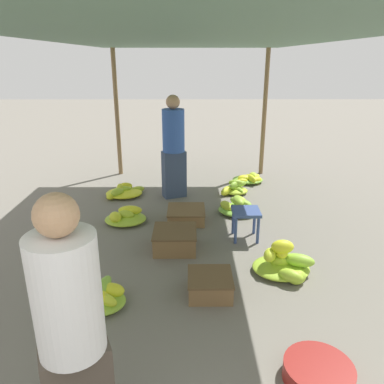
{
  "coord_description": "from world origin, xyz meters",
  "views": [
    {
      "loc": [
        -0.03,
        -1.04,
        2.15
      ],
      "look_at": [
        0.0,
        2.68,
        0.81
      ],
      "focal_mm": 35.0,
      "sensor_mm": 36.0,
      "label": 1
    }
  ],
  "objects_px": {
    "banana_pile_left_2": "(123,192)",
    "crate_far": "(186,215)",
    "crate_mid": "(175,239)",
    "vendor_foreground": "(72,334)",
    "basin_black": "(318,373)",
    "crate_near": "(210,285)",
    "banana_pile_left_0": "(126,217)",
    "banana_pile_right_1": "(234,189)",
    "stool": "(246,216)",
    "banana_pile_right_2": "(238,206)",
    "banana_pile_left_1": "(101,299)",
    "banana_pile_right_3": "(249,179)",
    "banana_pile_right_0": "(284,265)",
    "shopper_walking_mid": "(174,146)"
  },
  "relations": [
    {
      "from": "banana_pile_right_0",
      "to": "crate_far",
      "type": "bearing_deg",
      "value": 127.22
    },
    {
      "from": "vendor_foreground",
      "to": "banana_pile_right_1",
      "type": "bearing_deg",
      "value": 72.79
    },
    {
      "from": "banana_pile_left_0",
      "to": "banana_pile_left_1",
      "type": "bearing_deg",
      "value": -87.9
    },
    {
      "from": "banana_pile_left_1",
      "to": "banana_pile_right_1",
      "type": "relative_size",
      "value": 1.03
    },
    {
      "from": "basin_black",
      "to": "crate_near",
      "type": "relative_size",
      "value": 1.15
    },
    {
      "from": "stool",
      "to": "banana_pile_left_2",
      "type": "bearing_deg",
      "value": 138.8
    },
    {
      "from": "stool",
      "to": "banana_pile_left_1",
      "type": "height_order",
      "value": "stool"
    },
    {
      "from": "banana_pile_left_1",
      "to": "banana_pile_left_2",
      "type": "height_order",
      "value": "banana_pile_left_1"
    },
    {
      "from": "banana_pile_left_2",
      "to": "basin_black",
      "type": "bearing_deg",
      "value": -62.18
    },
    {
      "from": "basin_black",
      "to": "banana_pile_right_2",
      "type": "relative_size",
      "value": 0.83
    },
    {
      "from": "banana_pile_left_2",
      "to": "banana_pile_right_0",
      "type": "distance_m",
      "value": 3.17
    },
    {
      "from": "banana_pile_left_0",
      "to": "banana_pile_right_0",
      "type": "xyz_separation_m",
      "value": [
        1.87,
        -1.33,
        0.03
      ]
    },
    {
      "from": "stool",
      "to": "banana_pile_right_3",
      "type": "height_order",
      "value": "stool"
    },
    {
      "from": "shopper_walking_mid",
      "to": "banana_pile_right_1",
      "type": "bearing_deg",
      "value": 6.96
    },
    {
      "from": "banana_pile_left_1",
      "to": "banana_pile_right_3",
      "type": "xyz_separation_m",
      "value": [
        1.9,
        3.6,
        -0.01
      ]
    },
    {
      "from": "banana_pile_left_0",
      "to": "banana_pile_left_2",
      "type": "relative_size",
      "value": 0.9
    },
    {
      "from": "banana_pile_right_0",
      "to": "crate_near",
      "type": "distance_m",
      "value": 0.87
    },
    {
      "from": "banana_pile_right_2",
      "to": "banana_pile_right_0",
      "type": "bearing_deg",
      "value": -80.51
    },
    {
      "from": "banana_pile_right_1",
      "to": "crate_near",
      "type": "bearing_deg",
      "value": -101.1
    },
    {
      "from": "banana_pile_left_2",
      "to": "banana_pile_right_3",
      "type": "height_order",
      "value": "banana_pile_left_2"
    },
    {
      "from": "banana_pile_left_2",
      "to": "banana_pile_right_2",
      "type": "xyz_separation_m",
      "value": [
        1.81,
        -0.73,
        0.03
      ]
    },
    {
      "from": "crate_mid",
      "to": "banana_pile_left_1",
      "type": "bearing_deg",
      "value": -120.03
    },
    {
      "from": "basin_black",
      "to": "crate_mid",
      "type": "xyz_separation_m",
      "value": [
        -1.08,
        1.95,
        0.06
      ]
    },
    {
      "from": "banana_pile_left_2",
      "to": "shopper_walking_mid",
      "type": "height_order",
      "value": "shopper_walking_mid"
    },
    {
      "from": "crate_mid",
      "to": "vendor_foreground",
      "type": "bearing_deg",
      "value": -99.88
    },
    {
      "from": "crate_near",
      "to": "banana_pile_right_3",
      "type": "bearing_deg",
      "value": 75.32
    },
    {
      "from": "banana_pile_left_0",
      "to": "banana_pile_left_1",
      "type": "height_order",
      "value": "banana_pile_left_0"
    },
    {
      "from": "stool",
      "to": "banana_pile_right_2",
      "type": "xyz_separation_m",
      "value": [
        0.02,
        0.83,
        -0.22
      ]
    },
    {
      "from": "banana_pile_left_1",
      "to": "banana_pile_left_0",
      "type": "bearing_deg",
      "value": 92.1
    },
    {
      "from": "crate_far",
      "to": "banana_pile_right_1",
      "type": "bearing_deg",
      "value": 54.32
    },
    {
      "from": "stool",
      "to": "shopper_walking_mid",
      "type": "bearing_deg",
      "value": 121.76
    },
    {
      "from": "banana_pile_left_2",
      "to": "crate_near",
      "type": "distance_m",
      "value": 3.03
    },
    {
      "from": "stool",
      "to": "banana_pile_right_0",
      "type": "xyz_separation_m",
      "value": [
        0.29,
        -0.82,
        -0.2
      ]
    },
    {
      "from": "banana_pile_left_2",
      "to": "crate_far",
      "type": "xyz_separation_m",
      "value": [
        1.05,
        -1.03,
        0.02
      ]
    },
    {
      "from": "basin_black",
      "to": "crate_far",
      "type": "distance_m",
      "value": 2.91
    },
    {
      "from": "banana_pile_right_1",
      "to": "banana_pile_right_3",
      "type": "distance_m",
      "value": 0.68
    },
    {
      "from": "basin_black",
      "to": "shopper_walking_mid",
      "type": "height_order",
      "value": "shopper_walking_mid"
    },
    {
      "from": "vendor_foreground",
      "to": "crate_mid",
      "type": "distance_m",
      "value": 2.57
    },
    {
      "from": "shopper_walking_mid",
      "to": "crate_near",
      "type": "bearing_deg",
      "value": -80.7
    },
    {
      "from": "banana_pile_right_2",
      "to": "crate_mid",
      "type": "height_order",
      "value": "banana_pile_right_2"
    },
    {
      "from": "crate_far",
      "to": "banana_pile_right_3",
      "type": "bearing_deg",
      "value": 56.16
    },
    {
      "from": "banana_pile_left_0",
      "to": "banana_pile_right_1",
      "type": "relative_size",
      "value": 1.13
    },
    {
      "from": "vendor_foreground",
      "to": "crate_far",
      "type": "bearing_deg",
      "value": 80.34
    },
    {
      "from": "banana_pile_right_3",
      "to": "crate_far",
      "type": "distance_m",
      "value": 2.04
    },
    {
      "from": "stool",
      "to": "basin_black",
      "type": "relative_size",
      "value": 0.78
    },
    {
      "from": "banana_pile_left_1",
      "to": "crate_near",
      "type": "bearing_deg",
      "value": 10.94
    },
    {
      "from": "banana_pile_right_0",
      "to": "crate_mid",
      "type": "relative_size",
      "value": 1.29
    },
    {
      "from": "banana_pile_left_0",
      "to": "banana_pile_right_3",
      "type": "distance_m",
      "value": 2.62
    },
    {
      "from": "basin_black",
      "to": "banana_pile_right_1",
      "type": "xyz_separation_m",
      "value": [
        -0.15,
        3.86,
        0.02
      ]
    },
    {
      "from": "banana_pile_right_3",
      "to": "shopper_walking_mid",
      "type": "height_order",
      "value": "shopper_walking_mid"
    }
  ]
}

